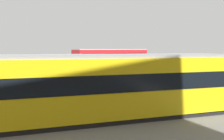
{
  "coord_description": "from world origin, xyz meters",
  "views": [
    {
      "loc": [
        10.54,
        27.42,
        3.78
      ],
      "look_at": [
        1.36,
        5.65,
        1.72
      ],
      "focal_mm": 38.4,
      "sensor_mm": 36.0,
      "label": 1
    }
  ],
  "objects_px": {
    "pedestrian_crossing": "(126,81)",
    "tram_yellow": "(99,86)",
    "pedestrian_near_railing": "(86,78)",
    "double_decker_bus": "(112,63)",
    "info_sign": "(18,74)"
  },
  "relations": [
    {
      "from": "pedestrian_crossing",
      "to": "tram_yellow",
      "type": "bearing_deg",
      "value": 53.94
    },
    {
      "from": "pedestrian_near_railing",
      "to": "double_decker_bus",
      "type": "bearing_deg",
      "value": -128.28
    },
    {
      "from": "double_decker_bus",
      "to": "tram_yellow",
      "type": "bearing_deg",
      "value": 65.25
    },
    {
      "from": "double_decker_bus",
      "to": "info_sign",
      "type": "relative_size",
      "value": 5.23
    },
    {
      "from": "tram_yellow",
      "to": "pedestrian_crossing",
      "type": "distance_m",
      "value": 8.43
    },
    {
      "from": "pedestrian_near_railing",
      "to": "pedestrian_crossing",
      "type": "bearing_deg",
      "value": 119.8
    },
    {
      "from": "double_decker_bus",
      "to": "pedestrian_crossing",
      "type": "relative_size",
      "value": 6.79
    },
    {
      "from": "double_decker_bus",
      "to": "pedestrian_crossing",
      "type": "xyz_separation_m",
      "value": [
        3.63,
        11.81,
        -0.95
      ]
    },
    {
      "from": "double_decker_bus",
      "to": "info_sign",
      "type": "height_order",
      "value": "double_decker_bus"
    },
    {
      "from": "pedestrian_near_railing",
      "to": "pedestrian_crossing",
      "type": "height_order",
      "value": "pedestrian_crossing"
    },
    {
      "from": "pedestrian_crossing",
      "to": "info_sign",
      "type": "bearing_deg",
      "value": -29.79
    },
    {
      "from": "tram_yellow",
      "to": "info_sign",
      "type": "bearing_deg",
      "value": -72.48
    },
    {
      "from": "pedestrian_near_railing",
      "to": "info_sign",
      "type": "height_order",
      "value": "info_sign"
    },
    {
      "from": "double_decker_bus",
      "to": "tram_yellow",
      "type": "distance_m",
      "value": 20.47
    },
    {
      "from": "double_decker_bus",
      "to": "info_sign",
      "type": "bearing_deg",
      "value": 29.2
    }
  ]
}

